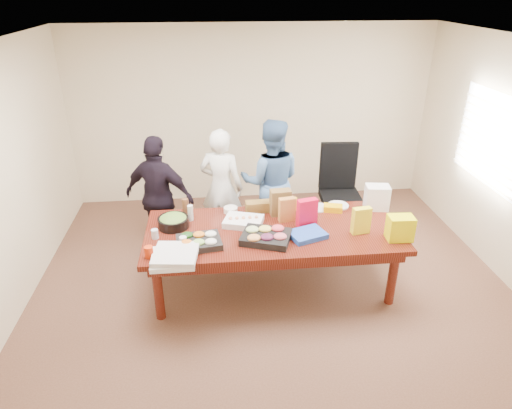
{
  "coord_description": "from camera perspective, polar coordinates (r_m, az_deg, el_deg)",
  "views": [
    {
      "loc": [
        -0.63,
        -4.31,
        3.21
      ],
      "look_at": [
        -0.18,
        0.1,
        1.02
      ],
      "focal_mm": 31.7,
      "sensor_mm": 36.0,
      "label": 1
    }
  ],
  "objects": [
    {
      "name": "mustard_bottle",
      "position": [
        5.4,
        4.89,
        0.1
      ],
      "size": [
        0.06,
        0.06,
        0.16
      ],
      "primitive_type": "cylinder",
      "rotation": [
        0.0,
        0.0,
        0.05
      ],
      "color": "#F1AB19",
      "rests_on": "conference_table"
    },
    {
      "name": "floor",
      "position": [
        5.41,
        2.03,
        -10.17
      ],
      "size": [
        5.5,
        5.0,
        0.02
      ],
      "primitive_type": "cube",
      "color": "#47301E",
      "rests_on": "ground"
    },
    {
      "name": "window_panel",
      "position": [
        6.18,
        27.55,
        7.29
      ],
      "size": [
        0.03,
        1.4,
        1.1
      ],
      "primitive_type": "cube",
      "color": "white",
      "rests_on": "wall_right"
    },
    {
      "name": "wall_back",
      "position": [
        7.08,
        -0.51,
        11.12
      ],
      "size": [
        5.5,
        0.04,
        2.7
      ],
      "primitive_type": "cube",
      "color": "beige",
      "rests_on": "floor"
    },
    {
      "name": "grocery_bag_white",
      "position": [
        5.57,
        15.01,
        0.88
      ],
      "size": [
        0.3,
        0.23,
        0.29
      ],
      "primitive_type": "cube",
      "rotation": [
        0.0,
        0.0,
        -0.14
      ],
      "color": "white",
      "rests_on": "conference_table"
    },
    {
      "name": "mayo_jar",
      "position": [
        5.36,
        2.2,
        -0.15
      ],
      "size": [
        0.09,
        0.09,
        0.14
      ],
      "primitive_type": "cylinder",
      "rotation": [
        0.0,
        0.0,
        0.03
      ],
      "color": "white",
      "rests_on": "conference_table"
    },
    {
      "name": "plate_a",
      "position": [
        5.5,
        7.87,
        -0.39
      ],
      "size": [
        0.26,
        0.26,
        0.01
      ],
      "primitive_type": "cylinder",
      "rotation": [
        0.0,
        0.0,
        -0.02
      ],
      "color": "silver",
      "rests_on": "conference_table"
    },
    {
      "name": "fruit_tray",
      "position": [
        4.78,
        1.27,
        -4.13
      ],
      "size": [
        0.6,
        0.53,
        0.08
      ],
      "primitive_type": "cube",
      "rotation": [
        0.0,
        0.0,
        -0.34
      ],
      "color": "black",
      "rests_on": "conference_table"
    },
    {
      "name": "conference_table",
      "position": [
        5.19,
        2.1,
        -6.75
      ],
      "size": [
        2.8,
        1.2,
        0.75
      ],
      "primitive_type": "cube",
      "color": "#4C1C0F",
      "rests_on": "floor"
    },
    {
      "name": "ranch_bottle",
      "position": [
        5.19,
        -8.27,
        -1.06
      ],
      "size": [
        0.08,
        0.08,
        0.19
      ],
      "primitive_type": "cylinder",
      "rotation": [
        0.0,
        0.0,
        0.26
      ],
      "color": "silver",
      "rests_on": "conference_table"
    },
    {
      "name": "dressing_bottle",
      "position": [
        5.28,
        -8.89,
        -0.38
      ],
      "size": [
        0.07,
        0.07,
        0.22
      ],
      "primitive_type": "cylinder",
      "rotation": [
        0.0,
        0.0,
        0.05
      ],
      "color": "brown",
      "rests_on": "conference_table"
    },
    {
      "name": "clear_cup_b",
      "position": [
        4.92,
        -12.65,
        -3.65
      ],
      "size": [
        0.09,
        0.09,
        0.1
      ],
      "primitive_type": "cylinder",
      "rotation": [
        0.0,
        0.0,
        -0.28
      ],
      "color": "silver",
      "rests_on": "conference_table"
    },
    {
      "name": "veggie_tray",
      "position": [
        4.73,
        -7.2,
        -4.74
      ],
      "size": [
        0.49,
        0.41,
        0.07
      ],
      "primitive_type": "cube",
      "rotation": [
        0.0,
        0.0,
        0.15
      ],
      "color": "black",
      "rests_on": "conference_table"
    },
    {
      "name": "pizza_box_lower",
      "position": [
        4.52,
        -10.41,
        -6.72
      ],
      "size": [
        0.43,
        0.43,
        0.05
      ],
      "primitive_type": "cube",
      "rotation": [
        0.0,
        0.0,
        0.01
      ],
      "color": "white",
      "rests_on": "conference_table"
    },
    {
      "name": "banana_bunch",
      "position": [
        5.45,
        9.69,
        -0.45
      ],
      "size": [
        0.25,
        0.18,
        0.07
      ],
      "primitive_type": "cube",
      "rotation": [
        0.0,
        0.0,
        -0.25
      ],
      "color": "#F6B800",
      "rests_on": "conference_table"
    },
    {
      "name": "wall_front",
      "position": [
        2.67,
        10.02,
        -18.35
      ],
      "size": [
        5.5,
        0.04,
        2.7
      ],
      "primitive_type": "cube",
      "color": "beige",
      "rests_on": "floor"
    },
    {
      "name": "ceiling",
      "position": [
        4.38,
        2.63,
        19.78
      ],
      "size": [
        5.5,
        5.0,
        0.02
      ],
      "primitive_type": "cube",
      "color": "white",
      "rests_on": "wall_back"
    },
    {
      "name": "person_center",
      "position": [
        5.92,
        -4.38,
        2.15
      ],
      "size": [
        0.68,
        0.56,
        1.59
      ],
      "primitive_type": "imported",
      "rotation": [
        0.0,
        0.0,
        2.78
      ],
      "color": "white",
      "rests_on": "floor"
    },
    {
      "name": "sheet_cake",
      "position": [
        5.08,
        -1.6,
        -2.15
      ],
      "size": [
        0.49,
        0.42,
        0.07
      ],
      "primitive_type": "cube",
      "rotation": [
        0.0,
        0.0,
        -0.31
      ],
      "color": "white",
      "rests_on": "conference_table"
    },
    {
      "name": "salad_bowl",
      "position": [
        5.1,
        -10.38,
        -2.22
      ],
      "size": [
        0.41,
        0.41,
        0.11
      ],
      "primitive_type": "cylinder",
      "rotation": [
        0.0,
        0.0,
        -0.22
      ],
      "color": "black",
      "rests_on": "conference_table"
    },
    {
      "name": "red_cup",
      "position": [
        4.61,
        -13.38,
        -5.83
      ],
      "size": [
        0.1,
        0.1,
        0.12
      ],
      "primitive_type": "cylinder",
      "rotation": [
        0.0,
        0.0,
        0.19
      ],
      "color": "red",
      "rests_on": "conference_table"
    },
    {
      "name": "person_right",
      "position": [
        5.96,
        1.89,
        2.91
      ],
      "size": [
        0.89,
        0.73,
        1.68
      ],
      "primitive_type": "imported",
      "rotation": [
        0.0,
        0.0,
        3.02
      ],
      "color": "#4970A3",
      "rests_on": "floor"
    },
    {
      "name": "window_blinds",
      "position": [
        6.16,
        27.23,
        7.29
      ],
      "size": [
        0.04,
        1.36,
        1.0
      ],
      "primitive_type": "cube",
      "color": "beige",
      "rests_on": "wall_right"
    },
    {
      "name": "chip_bag_yellow",
      "position": [
        4.99,
        13.13,
        -1.98
      ],
      "size": [
        0.21,
        0.11,
        0.3
      ],
      "primitive_type": "cube",
      "rotation": [
        0.0,
        0.0,
        0.16
      ],
      "color": "yellow",
      "rests_on": "conference_table"
    },
    {
      "name": "dip_bowl_a",
      "position": [
        5.35,
        3.96,
        -0.78
      ],
      "size": [
        0.15,
        0.15,
        0.06
      ],
      "primitive_type": "cylinder",
      "rotation": [
        0.0,
        0.0,
        -0.12
      ],
      "color": "beige",
      "rests_on": "conference_table"
    },
    {
      "name": "dip_bowl_b",
      "position": [
        5.35,
        -3.23,
        -0.68
      ],
      "size": [
        0.19,
        0.19,
        0.06
      ],
      "primitive_type": "cylinder",
      "rotation": [
        0.0,
        0.0,
        -0.23
      ],
      "color": "white",
      "rests_on": "conference_table"
    },
    {
      "name": "chip_bag_blue",
      "position": [
        4.87,
        6.48,
        -3.78
      ],
      "size": [
        0.44,
        0.39,
        0.06
      ],
      "primitive_type": "cube",
      "rotation": [
        0.0,
        0.0,
        0.34
      ],
      "color": "#234BB3",
      "rests_on": "conference_table"
    },
    {
      "name": "chip_bag_red",
      "position": [
        5.02,
        6.45,
        -1.05
      ],
      "size": [
        0.24,
        0.14,
        0.32
      ],
      "primitive_type": "cube",
      "rotation": [
        0.0,
        0.0,
        0.24
      ],
      "color": "red",
      "rests_on": "conference_table"
    },
    {
      "name": "plate_b",
      "position": [
        5.6,
        10.32,
        -0.1
      ],
      "size": [
        0.26,
        0.26,
        0.02
      ],
      "primitive_type": "cylinder",
      "rotation": [
        0.0,
        0.0,
        0.02
      ],
      "color": "white",
      "rests_on": "conference_table"
    },
    {
      "name": "clear_cup_a",
      "position": [
        4.73,
        -9.18,
        -4.62
      ],
      "size": [
        0.09,
        0.09,
        0.1
      ],
      "primitive_type": "cylinder",
      "rotation": [
        0.0,
        0.0,
        -0.16
      ],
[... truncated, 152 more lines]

